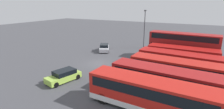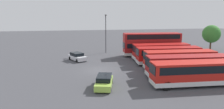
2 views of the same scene
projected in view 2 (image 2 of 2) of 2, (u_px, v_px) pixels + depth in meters
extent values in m
plane|color=#47474C|center=(99.00, 70.00, 33.24)|extent=(140.00, 140.00, 0.00)
cube|color=#A51919|center=(152.00, 44.00, 43.29)|extent=(3.06, 11.28, 4.20)
cube|color=silver|center=(151.00, 53.00, 43.65)|extent=(3.10, 11.32, 0.55)
cube|color=black|center=(152.00, 45.00, 43.33)|extent=(3.09, 10.48, 0.90)
cube|color=black|center=(152.00, 36.00, 42.99)|extent=(3.09, 10.48, 0.90)
cube|color=black|center=(124.00, 45.00, 42.69)|extent=(2.25, 0.16, 1.10)
cylinder|color=black|center=(132.00, 55.00, 42.09)|extent=(0.35, 1.11, 1.10)
cylinder|color=black|center=(130.00, 53.00, 44.29)|extent=(0.35, 1.11, 1.10)
cylinder|color=black|center=(174.00, 54.00, 43.04)|extent=(0.35, 1.11, 1.10)
cylinder|color=black|center=(170.00, 52.00, 45.23)|extent=(0.35, 1.11, 1.10)
cube|color=#B71411|center=(161.00, 51.00, 39.87)|extent=(2.65, 10.16, 2.60)
cube|color=silver|center=(161.00, 57.00, 40.07)|extent=(2.69, 10.20, 0.55)
cube|color=black|center=(161.00, 48.00, 39.75)|extent=(2.70, 9.36, 0.90)
cube|color=black|center=(134.00, 49.00, 38.99)|extent=(2.25, 0.08, 1.10)
cylinder|color=black|center=(143.00, 59.00, 38.45)|extent=(0.31, 1.10, 1.10)
cylinder|color=black|center=(139.00, 56.00, 40.63)|extent=(0.31, 1.10, 1.10)
cylinder|color=black|center=(182.00, 58.00, 39.53)|extent=(0.31, 1.10, 1.10)
cylinder|color=black|center=(177.00, 55.00, 41.72)|extent=(0.31, 1.10, 1.10)
cube|color=#B71411|center=(168.00, 55.00, 36.48)|extent=(3.13, 10.63, 2.60)
cube|color=silver|center=(168.00, 61.00, 36.68)|extent=(3.17, 10.67, 0.55)
cube|color=black|center=(168.00, 51.00, 36.36)|extent=(3.14, 9.83, 0.90)
cube|color=black|center=(137.00, 52.00, 35.81)|extent=(2.25, 0.18, 1.10)
cylinder|color=black|center=(147.00, 63.00, 35.20)|extent=(0.36, 1.11, 1.10)
cylinder|color=black|center=(144.00, 60.00, 37.39)|extent=(0.36, 1.11, 1.10)
cylinder|color=black|center=(193.00, 62.00, 36.00)|extent=(0.36, 1.11, 1.10)
cylinder|color=black|center=(187.00, 59.00, 38.19)|extent=(0.36, 1.11, 1.10)
cube|color=red|center=(180.00, 59.00, 33.09)|extent=(2.93, 10.72, 2.60)
cube|color=silver|center=(179.00, 66.00, 33.29)|extent=(2.98, 10.76, 0.55)
cube|color=black|center=(180.00, 55.00, 32.97)|extent=(2.96, 9.92, 0.90)
cube|color=black|center=(145.00, 56.00, 32.32)|extent=(2.25, 0.14, 1.10)
cylinder|color=black|center=(157.00, 69.00, 31.73)|extent=(0.34, 1.11, 1.10)
cylinder|color=black|center=(152.00, 65.00, 33.92)|extent=(0.34, 1.11, 1.10)
cylinder|color=black|center=(207.00, 67.00, 32.69)|extent=(0.34, 1.11, 1.10)
cylinder|color=black|center=(200.00, 64.00, 34.88)|extent=(0.34, 1.11, 1.10)
cube|color=#A51919|center=(188.00, 65.00, 29.56)|extent=(3.13, 11.41, 2.60)
cube|color=silver|center=(188.00, 72.00, 29.77)|extent=(3.17, 11.45, 0.55)
cube|color=black|center=(189.00, 61.00, 29.45)|extent=(3.15, 10.61, 0.90)
cube|color=black|center=(147.00, 62.00, 28.84)|extent=(2.25, 0.18, 1.10)
cylinder|color=black|center=(160.00, 76.00, 28.23)|extent=(0.36, 1.11, 1.10)
cylinder|color=black|center=(155.00, 72.00, 30.42)|extent=(0.36, 1.11, 1.10)
cylinder|color=black|center=(222.00, 74.00, 29.14)|extent=(0.36, 1.11, 1.10)
cylinder|color=black|center=(213.00, 70.00, 31.33)|extent=(0.36, 1.11, 1.10)
cube|color=red|center=(198.00, 72.00, 26.16)|extent=(2.86, 11.34, 2.60)
cube|color=silver|center=(197.00, 80.00, 26.37)|extent=(2.91, 11.38, 0.55)
cube|color=black|center=(198.00, 67.00, 26.05)|extent=(2.90, 10.54, 0.90)
cube|color=black|center=(152.00, 69.00, 25.31)|extent=(2.25, 0.12, 1.10)
cylinder|color=black|center=(167.00, 86.00, 24.74)|extent=(0.33, 1.11, 1.10)
cylinder|color=black|center=(160.00, 80.00, 26.92)|extent=(0.33, 1.11, 1.10)
cylinder|color=black|center=(224.00, 77.00, 28.03)|extent=(0.33, 1.11, 1.10)
cube|color=silver|center=(78.00, 58.00, 39.61)|extent=(4.33, 3.45, 0.70)
cube|color=black|center=(77.00, 54.00, 39.64)|extent=(2.86, 2.56, 0.55)
cylinder|color=black|center=(85.00, 60.00, 39.05)|extent=(0.67, 0.50, 0.64)
cylinder|color=black|center=(77.00, 61.00, 38.10)|extent=(0.67, 0.50, 0.64)
cylinder|color=black|center=(78.00, 57.00, 41.20)|extent=(0.67, 0.50, 0.64)
cylinder|color=black|center=(70.00, 58.00, 40.25)|extent=(0.67, 0.50, 0.64)
cube|color=#A5D14C|center=(104.00, 83.00, 25.66)|extent=(4.60, 2.73, 0.70)
cube|color=black|center=(104.00, 78.00, 25.74)|extent=(2.89, 2.18, 0.55)
cylinder|color=black|center=(110.00, 90.00, 24.13)|extent=(0.67, 0.36, 0.64)
cylinder|color=black|center=(95.00, 89.00, 24.24)|extent=(0.67, 0.36, 0.64)
cylinder|color=black|center=(112.00, 81.00, 27.17)|extent=(0.67, 0.36, 0.64)
cylinder|color=black|center=(99.00, 81.00, 27.28)|extent=(0.67, 0.36, 0.64)
cylinder|color=#38383D|center=(106.00, 35.00, 46.38)|extent=(0.16, 0.16, 7.80)
cube|color=#262628|center=(106.00, 15.00, 45.59)|extent=(0.70, 0.30, 0.24)
cylinder|color=#4C3823|center=(210.00, 45.00, 49.87)|extent=(0.36, 0.36, 2.33)
sphere|color=#387A2D|center=(211.00, 34.00, 49.37)|extent=(3.98, 3.98, 3.98)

